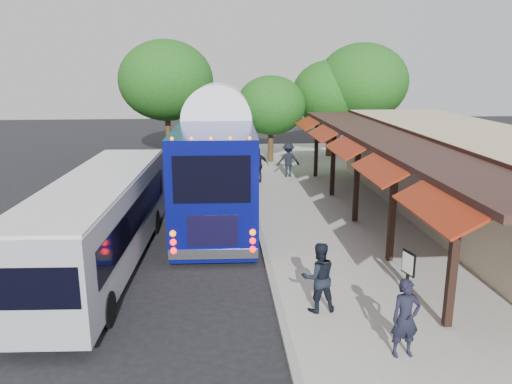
# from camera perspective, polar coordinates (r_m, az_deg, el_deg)

# --- Properties ---
(ground) EXTENTS (90.00, 90.00, 0.00)m
(ground) POSITION_cam_1_polar(r_m,az_deg,el_deg) (15.37, 1.29, -8.93)
(ground) COLOR black
(ground) RESTS_ON ground
(sidewalk) EXTENTS (10.00, 40.00, 0.15)m
(sidewalk) POSITION_cam_1_polar(r_m,az_deg,el_deg) (20.06, 14.55, -3.53)
(sidewalk) COLOR #9E9B93
(sidewalk) RESTS_ON ground
(curb) EXTENTS (0.20, 40.00, 0.16)m
(curb) POSITION_cam_1_polar(r_m,az_deg,el_deg) (19.07, 0.28, -3.99)
(curb) COLOR gray
(curb) RESTS_ON ground
(station_shelter) EXTENTS (8.15, 20.00, 3.60)m
(station_shelter) POSITION_cam_1_polar(r_m,az_deg,el_deg) (20.95, 23.65, 1.49)
(station_shelter) COLOR tan
(station_shelter) RESTS_ON ground
(coach_bus) EXTENTS (3.15, 13.33, 4.24)m
(coach_bus) POSITION_cam_1_polar(r_m,az_deg,el_deg) (21.24, -4.37, 4.00)
(coach_bus) COLOR #080C62
(coach_bus) RESTS_ON ground
(city_bus) EXTENTS (2.74, 10.56, 2.81)m
(city_bus) POSITION_cam_1_polar(r_m,az_deg,el_deg) (15.79, -17.36, -2.95)
(city_bus) COLOR #95989D
(city_bus) RESTS_ON ground
(ped_a) EXTENTS (0.65, 0.46, 1.70)m
(ped_a) POSITION_cam_1_polar(r_m,az_deg,el_deg) (11.03, 16.71, -13.67)
(ped_a) COLOR black
(ped_a) RESTS_ON sidewalk
(ped_b) EXTENTS (0.93, 0.76, 1.77)m
(ped_b) POSITION_cam_1_polar(r_m,az_deg,el_deg) (12.44, 7.17, -9.62)
(ped_b) COLOR black
(ped_b) RESTS_ON sidewalk
(ped_c) EXTENTS (1.11, 0.53, 1.84)m
(ped_c) POSITION_cam_1_polar(r_m,az_deg,el_deg) (25.72, 0.26, 3.11)
(ped_c) COLOR black
(ped_c) RESTS_ON sidewalk
(ped_d) EXTENTS (1.22, 0.72, 1.85)m
(ped_d) POSITION_cam_1_polar(r_m,az_deg,el_deg) (27.14, 3.72, 3.69)
(ped_d) COLOR black
(ped_d) RESTS_ON sidewalk
(sign_board) EXTENTS (0.19, 0.53, 1.17)m
(sign_board) POSITION_cam_1_polar(r_m,az_deg,el_deg) (13.87, 17.01, -8.01)
(sign_board) COLOR black
(sign_board) RESTS_ON sidewalk
(tree_left) EXTENTS (4.27, 4.27, 5.47)m
(tree_left) POSITION_cam_1_polar(r_m,az_deg,el_deg) (31.17, 1.72, 9.85)
(tree_left) COLOR #382314
(tree_left) RESTS_ON ground
(tree_mid) EXTENTS (5.01, 5.01, 6.42)m
(tree_mid) POSITION_cam_1_polar(r_m,az_deg,el_deg) (33.43, 8.51, 11.09)
(tree_mid) COLOR #382314
(tree_mid) RESTS_ON ground
(tree_right) EXTENTS (5.84, 5.84, 7.47)m
(tree_right) POSITION_cam_1_polar(r_m,az_deg,el_deg) (33.53, 12.07, 12.16)
(tree_right) COLOR #382314
(tree_right) RESTS_ON ground
(tree_far) EXTENTS (5.98, 5.98, 7.65)m
(tree_far) POSITION_cam_1_polar(r_m,az_deg,el_deg) (32.85, -10.24, 12.42)
(tree_far) COLOR #382314
(tree_far) RESTS_ON ground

